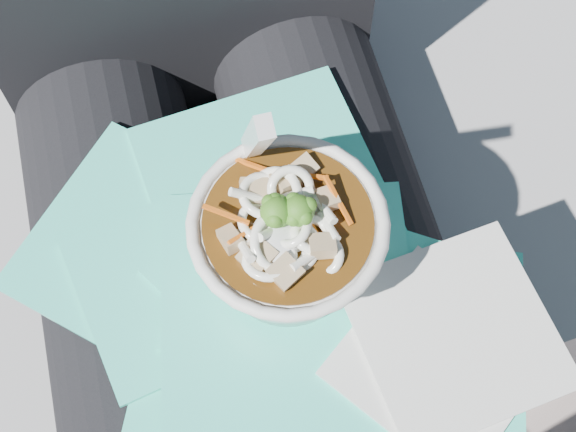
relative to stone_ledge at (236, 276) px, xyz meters
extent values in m
plane|color=slate|center=(0.00, -0.15, -0.22)|extent=(20.00, 20.00, 0.00)
cube|color=gray|center=(0.00, 0.00, 0.00)|extent=(1.04, 0.59, 0.44)
cylinder|color=black|center=(-0.09, -0.15, 0.30)|extent=(0.16, 0.48, 0.16)
cylinder|color=black|center=(0.09, -0.15, 0.30)|extent=(0.16, 0.48, 0.16)
cube|color=#31CCB1|center=(-0.07, -0.11, 0.38)|extent=(0.24, 0.24, 0.00)
cube|color=#31CCB1|center=(-0.04, -0.21, 0.38)|extent=(0.16, 0.17, 0.00)
cube|color=#31CCB1|center=(0.03, -0.07, 0.38)|extent=(0.20, 0.19, 0.00)
cube|color=#31CCB1|center=(0.00, -0.22, 0.39)|extent=(0.14, 0.13, 0.00)
cube|color=#31CCB1|center=(-0.07, -0.15, 0.39)|extent=(0.14, 0.16, 0.00)
cube|color=#31CCB1|center=(0.09, -0.24, 0.39)|extent=(0.22, 0.23, 0.00)
cube|color=#31CCB1|center=(0.02, -0.16, 0.39)|extent=(0.20, 0.21, 0.00)
cube|color=#31CCB1|center=(0.04, -0.18, 0.39)|extent=(0.23, 0.22, 0.00)
cube|color=#31CCB1|center=(0.04, -0.17, 0.39)|extent=(0.20, 0.20, 0.00)
cube|color=#31CCB1|center=(0.02, -0.18, 0.39)|extent=(0.15, 0.16, 0.00)
cube|color=#31CCB1|center=(0.02, -0.19, 0.40)|extent=(0.22, 0.22, 0.00)
cube|color=silver|center=(0.11, -0.25, 0.40)|extent=(0.17, 0.17, 0.00)
cube|color=silver|center=(0.13, -0.24, 0.40)|extent=(0.15, 0.15, 0.00)
torus|color=white|center=(0.03, -0.15, 0.47)|extent=(0.14, 0.14, 0.01)
cylinder|color=#412509|center=(0.03, -0.15, 0.47)|extent=(0.11, 0.11, 0.01)
torus|color=white|center=(0.01, -0.18, 0.48)|extent=(0.05, 0.05, 0.01)
torus|color=white|center=(0.03, -0.16, 0.48)|extent=(0.04, 0.04, 0.02)
torus|color=white|center=(0.03, -0.16, 0.47)|extent=(0.04, 0.05, 0.03)
torus|color=white|center=(0.02, -0.17, 0.48)|extent=(0.06, 0.06, 0.03)
torus|color=white|center=(0.05, -0.18, 0.47)|extent=(0.03, 0.03, 0.02)
torus|color=white|center=(0.04, -0.17, 0.48)|extent=(0.03, 0.03, 0.01)
torus|color=white|center=(0.03, -0.17, 0.47)|extent=(0.04, 0.04, 0.02)
torus|color=white|center=(0.04, -0.13, 0.48)|extent=(0.04, 0.04, 0.03)
torus|color=white|center=(0.02, -0.13, 0.47)|extent=(0.05, 0.05, 0.03)
torus|color=white|center=(0.03, -0.16, 0.47)|extent=(0.04, 0.04, 0.01)
torus|color=white|center=(0.02, -0.13, 0.48)|extent=(0.05, 0.05, 0.02)
torus|color=white|center=(0.01, -0.15, 0.47)|extent=(0.05, 0.05, 0.02)
torus|color=white|center=(0.03, -0.16, 0.47)|extent=(0.05, 0.04, 0.04)
cylinder|color=white|center=(0.00, -0.17, 0.48)|extent=(0.01, 0.03, 0.02)
cylinder|color=white|center=(0.05, -0.17, 0.48)|extent=(0.01, 0.03, 0.01)
cylinder|color=white|center=(0.03, -0.18, 0.48)|extent=(0.02, 0.02, 0.01)
cylinder|color=white|center=(0.05, -0.15, 0.48)|extent=(0.01, 0.03, 0.01)
cylinder|color=white|center=(0.04, -0.14, 0.48)|extent=(0.03, 0.01, 0.01)
cylinder|color=white|center=(0.02, -0.16, 0.48)|extent=(0.03, 0.02, 0.02)
cylinder|color=white|center=(0.01, -0.13, 0.48)|extent=(0.03, 0.01, 0.02)
cylinder|color=#77A34F|center=(0.04, -0.15, 0.48)|extent=(0.01, 0.01, 0.01)
sphere|color=#276015|center=(0.04, -0.15, 0.49)|extent=(0.02, 0.02, 0.02)
sphere|color=#276015|center=(0.04, -0.16, 0.49)|extent=(0.01, 0.01, 0.01)
sphere|color=#276015|center=(0.03, -0.16, 0.49)|extent=(0.01, 0.01, 0.01)
sphere|color=#276015|center=(0.04, -0.15, 0.49)|extent=(0.01, 0.01, 0.01)
sphere|color=#276015|center=(0.03, -0.15, 0.49)|extent=(0.01, 0.01, 0.01)
cylinder|color=#77A34F|center=(0.02, -0.15, 0.48)|extent=(0.01, 0.01, 0.01)
sphere|color=#276015|center=(0.02, -0.15, 0.49)|extent=(0.02, 0.02, 0.02)
sphere|color=#276015|center=(0.02, -0.16, 0.49)|extent=(0.01, 0.01, 0.01)
sphere|color=#276015|center=(0.02, -0.14, 0.49)|extent=(0.01, 0.01, 0.01)
sphere|color=#276015|center=(0.02, -0.15, 0.49)|extent=(0.01, 0.01, 0.01)
sphere|color=#276015|center=(0.03, -0.15, 0.49)|extent=(0.01, 0.01, 0.01)
cube|color=orange|center=(0.02, -0.11, 0.48)|extent=(0.03, 0.03, 0.01)
cube|color=orange|center=(0.06, -0.15, 0.48)|extent=(0.01, 0.04, 0.01)
cube|color=orange|center=(0.04, -0.16, 0.48)|extent=(0.01, 0.04, 0.00)
cube|color=orange|center=(0.05, -0.13, 0.48)|extent=(0.03, 0.01, 0.00)
cube|color=orange|center=(-0.01, -0.14, 0.48)|extent=(0.03, 0.02, 0.01)
cube|color=orange|center=(0.01, -0.15, 0.48)|extent=(0.04, 0.02, 0.02)
cube|color=#987956|center=(0.06, -0.15, 0.48)|extent=(0.01, 0.02, 0.01)
cube|color=#987956|center=(0.05, -0.12, 0.47)|extent=(0.02, 0.02, 0.01)
cube|color=#987956|center=(0.03, -0.13, 0.48)|extent=(0.02, 0.02, 0.02)
cube|color=#987956|center=(0.01, -0.13, 0.47)|extent=(0.02, 0.02, 0.02)
cube|color=#987956|center=(-0.01, -0.16, 0.48)|extent=(0.02, 0.02, 0.01)
cube|color=#987956|center=(0.00, -0.17, 0.48)|extent=(0.03, 0.03, 0.01)
cube|color=#987956|center=(0.02, -0.19, 0.48)|extent=(0.03, 0.03, 0.02)
cube|color=#987956|center=(0.05, -0.18, 0.48)|extent=(0.02, 0.02, 0.01)
ellipsoid|color=silver|center=(0.02, -0.16, 0.48)|extent=(0.03, 0.04, 0.01)
cube|color=silver|center=(0.02, -0.12, 0.53)|extent=(0.01, 0.07, 0.12)
camera|label=1|loc=(-0.03, -0.37, 0.95)|focal=50.00mm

